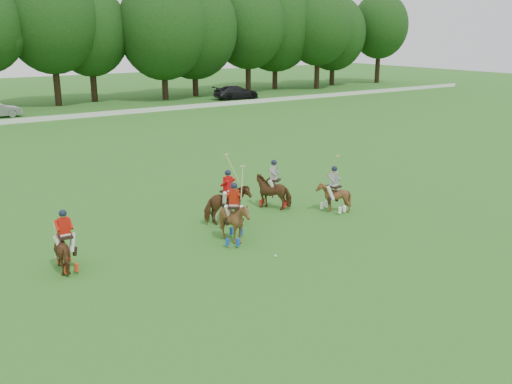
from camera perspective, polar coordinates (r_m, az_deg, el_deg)
ground at (r=19.52m, az=1.33°, el=-7.82°), size 180.00×180.00×0.00m
boundary_rail at (r=54.08m, az=-22.93°, el=6.56°), size 120.00×0.10×0.44m
car_right at (r=67.80m, az=-1.99°, el=9.93°), size 5.60×2.75×1.57m
polo_red_a at (r=20.33m, az=-18.46°, el=-5.40°), size 1.04×1.69×2.13m
polo_red_b at (r=23.76m, az=-2.79°, el=-1.29°), size 1.92×1.76×2.87m
polo_red_c at (r=21.72m, az=-2.18°, el=-2.91°), size 1.98×2.00×2.90m
polo_stripe_a at (r=25.97m, az=1.78°, el=0.14°), size 1.74×1.91×2.23m
polo_stripe_b at (r=25.58m, az=7.74°, el=-0.39°), size 1.33×1.44×2.64m
polo_ball at (r=20.57m, az=1.97°, el=-6.41°), size 0.09×0.09×0.09m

